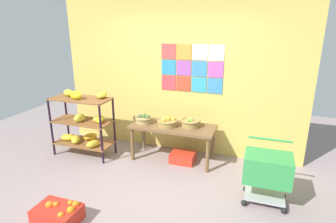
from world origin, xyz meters
The scene contains 10 objects.
ground centered at (0.00, 0.00, 0.00)m, with size 9.13×9.13×0.00m, color gray.
back_wall_with_art centered at (0.00, 1.59, 1.36)m, with size 4.39×0.07×2.72m.
banana_shelf_unit centered at (-1.51, 0.82, 0.64)m, with size 1.05×0.57×1.19m.
display_table centered at (0.05, 1.13, 0.55)m, with size 1.43×0.60×0.63m.
fruit_basket_back_left centered at (0.35, 1.19, 0.70)m, with size 0.33×0.33×0.15m.
fruit_basket_back_right centered at (-0.46, 1.10, 0.71)m, with size 0.30×0.30×0.16m.
fruit_basket_centre centered at (-0.03, 1.09, 0.70)m, with size 0.35×0.35×0.17m.
produce_crate_under_table centered at (0.24, 1.10, 0.08)m, with size 0.41×0.32×0.17m, color red.
orange_crate_foreground centered at (-0.75, -0.86, 0.11)m, with size 0.53×0.36×0.25m.
shopping_cart centered at (1.59, 0.36, 0.48)m, with size 0.59×0.48×0.82m.
Camera 1 is at (1.43, -3.11, 2.31)m, focal length 30.01 mm.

